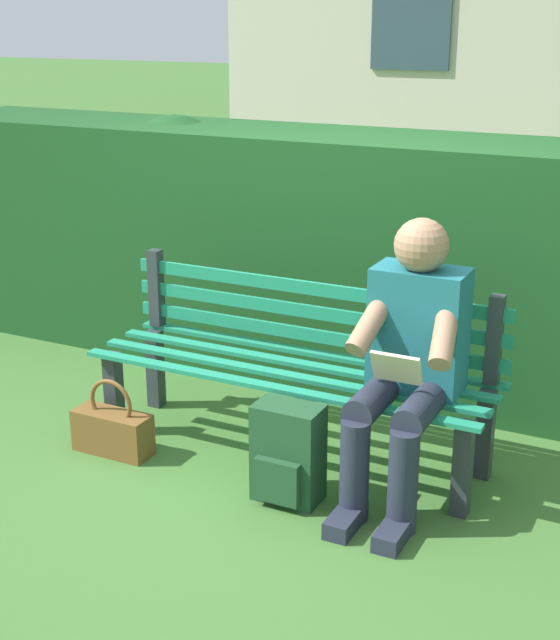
{
  "coord_description": "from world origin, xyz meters",
  "views": [
    {
      "loc": [
        -1.63,
        3.37,
        1.91
      ],
      "look_at": [
        0.0,
        0.1,
        0.68
      ],
      "focal_mm": 50.78,
      "sensor_mm": 36.0,
      "label": 1
    }
  ],
  "objects_px": {
    "person_seated": "(408,357)",
    "handbag": "(113,430)",
    "backpack": "(288,454)",
    "park_bench": "(297,361)"
  },
  "relations": [
    {
      "from": "park_bench",
      "to": "person_seated",
      "type": "bearing_deg",
      "value": 162.97
    },
    {
      "from": "park_bench",
      "to": "handbag",
      "type": "bearing_deg",
      "value": 30.58
    },
    {
      "from": "backpack",
      "to": "handbag",
      "type": "height_order",
      "value": "backpack"
    },
    {
      "from": "handbag",
      "to": "backpack",
      "type": "bearing_deg",
      "value": 178.69
    },
    {
      "from": "park_bench",
      "to": "person_seated",
      "type": "distance_m",
      "value": 0.63
    },
    {
      "from": "park_bench",
      "to": "backpack",
      "type": "bearing_deg",
      "value": 110.92
    },
    {
      "from": "person_seated",
      "to": "handbag",
      "type": "xyz_separation_m",
      "value": [
        1.31,
        0.25,
        -0.5
      ]
    },
    {
      "from": "person_seated",
      "to": "backpack",
      "type": "relative_size",
      "value": 2.75
    },
    {
      "from": "person_seated",
      "to": "handbag",
      "type": "height_order",
      "value": "person_seated"
    },
    {
      "from": "backpack",
      "to": "park_bench",
      "type": "bearing_deg",
      "value": -69.08
    }
  ]
}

